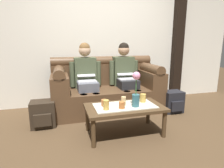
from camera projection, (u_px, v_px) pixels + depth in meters
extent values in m
plane|color=#4C3823|center=(128.00, 138.00, 2.48)|extent=(14.00, 14.00, 0.00)
cube|color=silver|center=(99.00, 31.00, 3.76)|extent=(6.00, 0.12, 2.90)
cube|color=black|center=(178.00, 32.00, 4.10)|extent=(0.20, 0.20, 2.90)
cube|color=#513823|center=(107.00, 99.00, 3.47)|extent=(1.92, 0.88, 0.42)
cube|color=#513823|center=(103.00, 74.00, 3.69)|extent=(1.92, 0.22, 0.40)
cylinder|color=#513823|center=(103.00, 61.00, 3.63)|extent=(1.92, 0.18, 0.18)
cube|color=#513823|center=(60.00, 83.00, 3.17)|extent=(0.28, 0.88, 0.28)
cylinder|color=#513823|center=(59.00, 72.00, 3.14)|extent=(0.18, 0.88, 0.18)
cube|color=#513823|center=(149.00, 78.00, 3.60)|extent=(0.28, 0.88, 0.28)
cylinder|color=#513823|center=(149.00, 68.00, 3.57)|extent=(0.18, 0.88, 0.18)
cube|color=#595B66|center=(87.00, 86.00, 3.25)|extent=(0.34, 0.40, 0.15)
cylinder|color=#595B66|center=(84.00, 107.00, 3.04)|extent=(0.12, 0.12, 0.42)
cylinder|color=#595B66|center=(96.00, 106.00, 3.10)|extent=(0.12, 0.12, 0.42)
cube|color=#475138|center=(85.00, 73.00, 3.44)|extent=(0.38, 0.22, 0.54)
cylinder|color=#475138|center=(72.00, 75.00, 3.34)|extent=(0.09, 0.09, 0.44)
cylinder|color=#475138|center=(98.00, 73.00, 3.46)|extent=(0.09, 0.09, 0.44)
sphere|color=tan|center=(85.00, 50.00, 3.33)|extent=(0.21, 0.21, 0.21)
sphere|color=brown|center=(85.00, 48.00, 3.32)|extent=(0.19, 0.19, 0.19)
cube|color=silver|center=(87.00, 81.00, 3.25)|extent=(0.31, 0.22, 0.02)
cube|color=silver|center=(86.00, 73.00, 3.37)|extent=(0.31, 0.20, 0.09)
cube|color=black|center=(86.00, 74.00, 3.36)|extent=(0.27, 0.17, 0.07)
cube|color=#232326|center=(127.00, 83.00, 3.44)|extent=(0.34, 0.40, 0.15)
cylinder|color=#232326|center=(127.00, 103.00, 3.23)|extent=(0.12, 0.12, 0.42)
cylinder|color=#232326|center=(138.00, 102.00, 3.29)|extent=(0.12, 0.12, 0.42)
cube|color=#475138|center=(123.00, 71.00, 3.63)|extent=(0.38, 0.22, 0.54)
cylinder|color=#475138|center=(112.00, 73.00, 3.53)|extent=(0.09, 0.09, 0.44)
cylinder|color=#475138|center=(135.00, 72.00, 3.65)|extent=(0.09, 0.09, 0.44)
sphere|color=tan|center=(124.00, 50.00, 3.52)|extent=(0.21, 0.21, 0.21)
sphere|color=black|center=(124.00, 48.00, 3.51)|extent=(0.19, 0.19, 0.19)
cube|color=silver|center=(127.00, 79.00, 3.44)|extent=(0.31, 0.22, 0.02)
cube|color=silver|center=(124.00, 72.00, 3.57)|extent=(0.31, 0.20, 0.11)
cube|color=black|center=(124.00, 72.00, 3.56)|extent=(0.27, 0.17, 0.09)
cube|color=#47331E|center=(125.00, 107.00, 2.53)|extent=(1.04, 0.57, 0.04)
cube|color=beige|center=(125.00, 106.00, 2.53)|extent=(0.81, 0.40, 0.01)
cylinder|color=#47331E|center=(93.00, 133.00, 2.23)|extent=(0.06, 0.06, 0.36)
cylinder|color=#47331E|center=(164.00, 124.00, 2.47)|extent=(0.06, 0.06, 0.36)
cylinder|color=#47331E|center=(88.00, 118.00, 2.67)|extent=(0.06, 0.06, 0.36)
cylinder|color=#47331E|center=(148.00, 112.00, 2.92)|extent=(0.06, 0.06, 0.36)
cylinder|color=#336672|center=(136.00, 100.00, 2.47)|extent=(0.10, 0.10, 0.16)
cylinder|color=#3D7538|center=(136.00, 87.00, 2.43)|extent=(0.01, 0.01, 0.21)
sphere|color=pink|center=(136.00, 76.00, 2.40)|extent=(0.10, 0.10, 0.10)
cylinder|color=#B26633|center=(104.00, 103.00, 2.50)|extent=(0.08, 0.08, 0.08)
cylinder|color=gold|center=(143.00, 98.00, 2.66)|extent=(0.08, 0.08, 0.11)
cylinder|color=#B26633|center=(122.00, 105.00, 2.40)|extent=(0.07, 0.07, 0.09)
cylinder|color=gold|center=(106.00, 105.00, 2.36)|extent=(0.07, 0.07, 0.12)
cylinder|color=#DBB77A|center=(124.00, 101.00, 2.49)|extent=(0.06, 0.06, 0.12)
cube|color=black|center=(173.00, 102.00, 3.39)|extent=(0.33, 0.25, 0.38)
cube|color=black|center=(177.00, 106.00, 3.26)|extent=(0.23, 0.05, 0.17)
cube|color=#2D2319|center=(43.00, 114.00, 2.80)|extent=(0.34, 0.28, 0.39)
cube|color=#2D2319|center=(43.00, 120.00, 2.66)|extent=(0.24, 0.05, 0.17)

